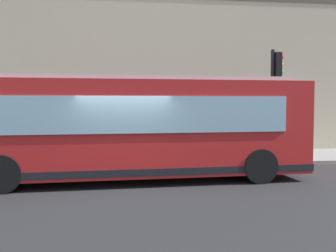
{
  "coord_description": "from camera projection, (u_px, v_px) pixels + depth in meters",
  "views": [
    {
      "loc": [
        -11.05,
        0.26,
        2.31
      ],
      "look_at": [
        3.48,
        -1.73,
        1.45
      ],
      "focal_mm": 42.07,
      "sensor_mm": 36.0,
      "label": 1
    }
  ],
  "objects": [
    {
      "name": "pedestrian_walking_along_curb",
      "position": [
        112.0,
        131.0,
        16.48
      ],
      "size": [
        0.32,
        0.32,
        1.72
      ],
      "color": "#8C3F8C",
      "rests_on": "sidewalk_curb"
    },
    {
      "name": "city_bus_nearside",
      "position": [
        137.0,
        128.0,
        11.74
      ],
      "size": [
        2.97,
        10.14,
        3.07
      ],
      "color": "red",
      "rests_on": "ground"
    },
    {
      "name": "pedestrian_near_building_entrance",
      "position": [
        294.0,
        129.0,
        16.65
      ],
      "size": [
        0.32,
        0.32,
        1.82
      ],
      "color": "#B23338",
      "rests_on": "sidewalk_curb"
    },
    {
      "name": "fire_hydrant",
      "position": [
        187.0,
        145.0,
        16.72
      ],
      "size": [
        0.35,
        0.35,
        0.74
      ],
      "color": "gold",
      "rests_on": "sidewalk_curb"
    },
    {
      "name": "ground",
      "position": [
        124.0,
        185.0,
        11.1
      ],
      "size": [
        120.0,
        120.0,
        0.0
      ],
      "primitive_type": "plane",
      "color": "#262628"
    },
    {
      "name": "traffic_light_near_corner",
      "position": [
        275.0,
        84.0,
        14.8
      ],
      "size": [
        0.32,
        0.49,
        4.15
      ],
      "color": "black",
      "rests_on": "sidewalk_curb"
    },
    {
      "name": "building_corner",
      "position": [
        118.0,
        27.0,
        21.04
      ],
      "size": [
        8.44,
        22.9,
        12.73
      ],
      "color": "beige",
      "rests_on": "ground"
    },
    {
      "name": "sidewalk_curb",
      "position": [
        121.0,
        160.0,
        15.46
      ],
      "size": [
        3.64,
        40.0,
        0.15
      ],
      "primitive_type": "cube",
      "color": "gray",
      "rests_on": "ground"
    }
  ]
}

